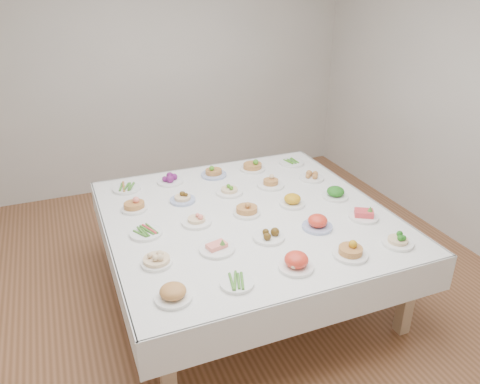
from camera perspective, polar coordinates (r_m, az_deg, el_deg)
name	(u,v)px	position (r m, az deg, el deg)	size (l,w,h in m)	color
room_envelope	(220,79)	(3.33, -2.39, 13.58)	(5.02, 5.02, 2.81)	brown
display_table	(247,221)	(3.77, 0.86, -3.60)	(2.20, 2.20, 0.75)	white
dish_0	(173,292)	(2.84, -8.17, -12.02)	(0.22, 0.22, 0.11)	white
dish_1	(237,282)	(2.95, -0.38, -10.93)	(0.21, 0.21, 0.05)	white
dish_2	(296,261)	(3.09, 6.88, -8.37)	(0.23, 0.23, 0.12)	white
dish_3	(351,248)	(3.28, 13.36, -6.61)	(0.24, 0.24, 0.14)	white
dish_4	(398,238)	(3.50, 18.72, -5.34)	(0.22, 0.22, 0.12)	white
dish_5	(156,257)	(3.16, -10.17, -7.78)	(0.21, 0.21, 0.12)	white
dish_6	(217,245)	(3.26, -2.86, -6.51)	(0.25, 0.25, 0.10)	white
dish_7	(269,233)	(3.40, 3.53, -5.07)	(0.23, 0.23, 0.10)	white
dish_8	(318,222)	(3.57, 9.44, -3.61)	(0.23, 0.23, 0.12)	#4C66B2
dish_9	(364,214)	(3.79, 14.86, -2.56)	(0.23, 0.23, 0.10)	white
dish_10	(146,232)	(3.52, -11.40, -4.79)	(0.24, 0.24, 0.05)	white
dish_11	(196,218)	(3.60, -5.34, -3.14)	(0.23, 0.23, 0.11)	white
dish_12	(247,207)	(3.71, 0.83, -1.83)	(0.22, 0.22, 0.14)	white
dish_13	(292,200)	(3.88, 6.40, -0.99)	(0.21, 0.21, 0.11)	white
dish_14	(336,192)	(4.06, 11.57, 0.01)	(0.22, 0.22, 0.12)	white
dish_15	(134,203)	(3.87, -12.80, -1.37)	(0.21, 0.21, 0.13)	white
dish_16	(182,197)	(3.95, -7.03, -0.55)	(0.21, 0.21, 0.11)	#4C66B2
dish_17	(229,188)	(4.06, -1.32, 0.51)	(0.23, 0.23, 0.12)	white
dish_18	(271,180)	(4.19, 3.77, 1.45)	(0.24, 0.24, 0.13)	white
dish_19	(312,175)	(4.39, 8.74, 2.01)	(0.22, 0.22, 0.09)	white
dish_20	(126,187)	(4.26, -13.67, 0.58)	(0.25, 0.24, 0.06)	white
dish_21	(170,178)	(4.31, -8.54, 1.69)	(0.24, 0.24, 0.10)	white
dish_22	(214,169)	(4.40, -3.24, 2.81)	(0.24, 0.24, 0.15)	#4C66B2
dish_23	(253,163)	(4.53, 1.54, 3.53)	(0.24, 0.24, 0.15)	white
dish_24	(292,162)	(4.72, 6.31, 3.65)	(0.24, 0.24, 0.05)	white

